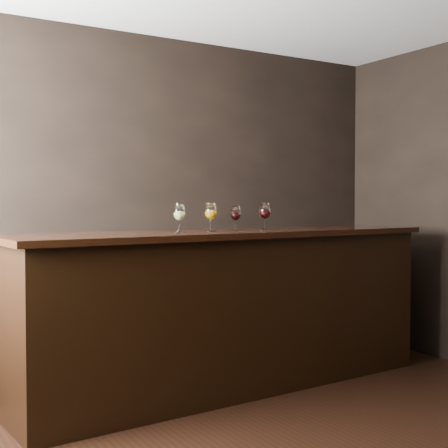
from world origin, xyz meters
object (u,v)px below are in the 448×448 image
glass_white (179,213)px  glass_amber (211,212)px  bar_counter (230,312)px  glass_red_b (265,211)px  back_bar_shelf (129,313)px  glass_red_a (236,214)px

glass_white → glass_amber: bearing=-10.0°
bar_counter → glass_amber: bearing=-176.1°
bar_counter → glass_red_b: bearing=-7.1°
glass_amber → glass_red_b: (0.48, 0.00, -0.00)m
bar_counter → glass_red_b: size_ratio=15.56×
bar_counter → glass_white: glass_white is taller
back_bar_shelf → glass_red_a: size_ratio=15.10×
glass_white → glass_red_b: bearing=-3.0°
glass_amber → glass_red_b: same height
back_bar_shelf → glass_amber: 1.13m
back_bar_shelf → bar_counter: bearing=-52.3°
glass_amber → glass_red_a: size_ratio=1.11×
bar_counter → glass_amber: size_ratio=15.56×
glass_red_a → glass_red_b: bearing=-5.6°
back_bar_shelf → glass_red_b: bearing=-40.1°
glass_amber → glass_red_a: glass_amber is taller
bar_counter → glass_red_b: (0.30, -0.02, 0.75)m
bar_counter → back_bar_shelf: bar_counter is taller
bar_counter → glass_red_a: glass_red_a is taller
back_bar_shelf → glass_white: 1.05m
back_bar_shelf → glass_red_b: size_ratio=13.56×
glass_white → glass_amber: 0.24m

